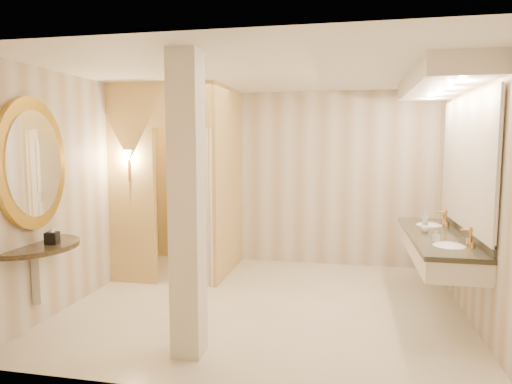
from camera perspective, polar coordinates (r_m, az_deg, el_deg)
floor at (r=5.58m, az=1.20°, el=-13.86°), size 4.50×4.50×0.00m
ceiling at (r=5.30m, az=1.26°, el=14.73°), size 4.50×4.50×0.00m
wall_back at (r=7.24m, az=4.06°, el=1.71°), size 4.50×0.02×2.70m
wall_front at (r=3.34m, az=-4.93°, el=-3.50°), size 4.50×0.02×2.70m
wall_left at (r=6.09m, az=-20.10°, el=0.51°), size 0.02×4.00×2.70m
wall_right at (r=5.35m, az=25.66°, el=-0.45°), size 0.02×4.00×2.70m
toilet_closet at (r=6.48m, az=-7.16°, el=1.47°), size 1.50×1.55×2.70m
wall_sconce at (r=6.28m, az=-15.63°, el=4.31°), size 0.14×0.14×0.42m
vanity at (r=5.54m, az=22.39°, el=2.78°), size 0.75×2.42×2.09m
console_shelf at (r=5.16m, az=-26.14°, el=-0.73°), size 1.03×1.03×1.97m
pillar at (r=4.05m, az=-8.59°, el=-1.84°), size 0.27×0.27×2.70m
tissue_box at (r=5.16m, az=-24.13°, el=-5.27°), size 0.14×0.14×0.12m
toilet at (r=7.40m, az=-5.93°, el=-6.12°), size 0.55×0.74×0.68m
soap_bottle_a at (r=5.18m, az=21.59°, el=-5.15°), size 0.07×0.07×0.12m
soap_bottle_b at (r=5.67m, az=20.37°, el=-4.15°), size 0.10×0.10×0.12m
soap_bottle_c at (r=5.99m, az=20.37°, el=-3.22°), size 0.08×0.08×0.20m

